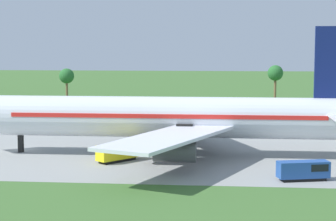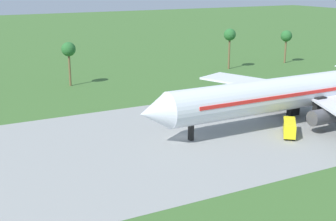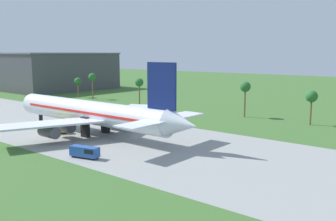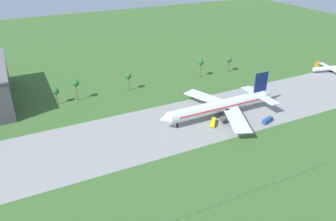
% 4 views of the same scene
% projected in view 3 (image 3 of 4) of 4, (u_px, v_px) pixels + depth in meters
% --- Properties ---
extents(ground_plane, '(600.00, 600.00, 0.00)m').
position_uv_depth(ground_plane, '(46.00, 122.00, 117.81)').
color(ground_plane, '#3D662D').
extents(taxiway_strip, '(320.00, 44.00, 0.02)m').
position_uv_depth(taxiway_strip, '(46.00, 122.00, 117.81)').
color(taxiway_strip, gray).
rests_on(taxiway_strip, ground_plane).
extents(jet_airliner, '(68.19, 53.12, 19.59)m').
position_uv_depth(jet_airliner, '(93.00, 113.00, 99.55)').
color(jet_airliner, silver).
rests_on(jet_airliner, ground_plane).
extents(baggage_tug, '(6.72, 3.53, 2.45)m').
position_uv_depth(baggage_tug, '(85.00, 152.00, 77.39)').
color(baggage_tug, black).
rests_on(baggage_tug, ground_plane).
extents(fuel_truck, '(5.71, 6.23, 2.63)m').
position_uv_depth(fuel_truck, '(56.00, 129.00, 100.96)').
color(fuel_truck, black).
rests_on(fuel_truck, ground_plane).
extents(terminal_building, '(36.72, 61.20, 21.86)m').
position_uv_depth(terminal_building, '(62.00, 71.00, 221.65)').
color(terminal_building, '#47474C').
rests_on(terminal_building, ground_plane).
extents(palm_tree_row, '(116.66, 3.60, 12.27)m').
position_uv_depth(palm_tree_row, '(157.00, 84.00, 150.99)').
color(palm_tree_row, brown).
rests_on(palm_tree_row, ground_plane).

